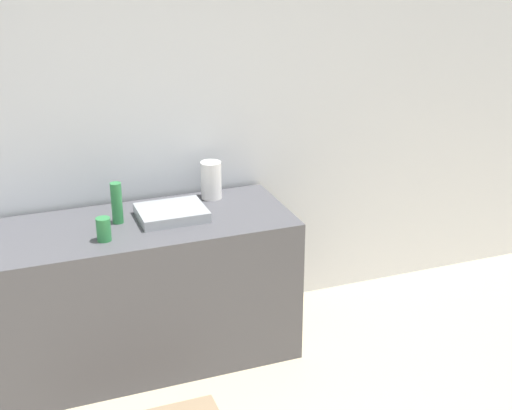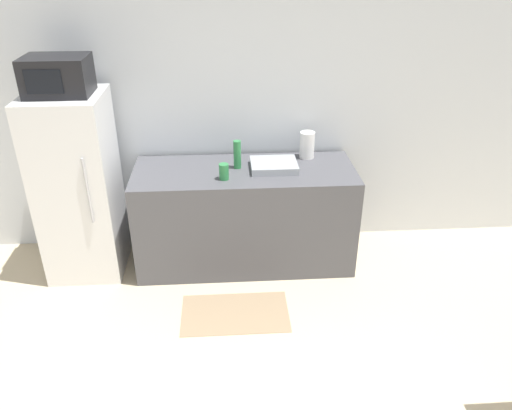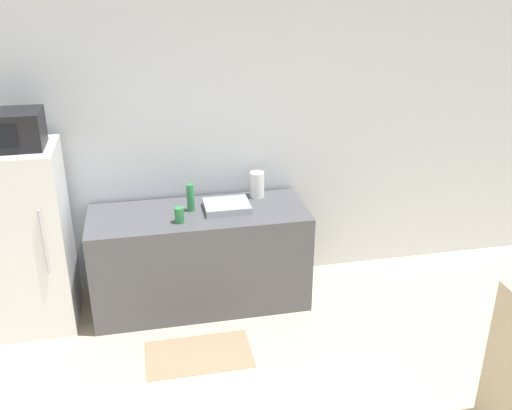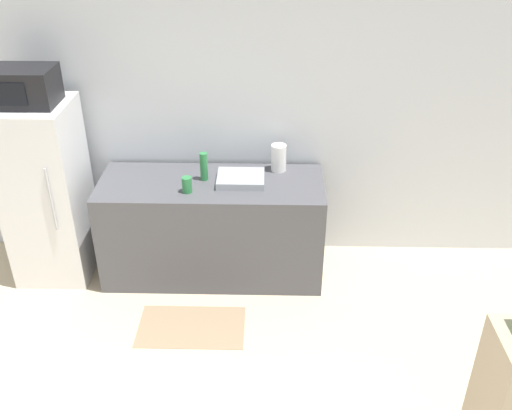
% 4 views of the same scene
% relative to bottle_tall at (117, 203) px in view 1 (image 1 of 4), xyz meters
% --- Properties ---
extents(wall_back, '(8.00, 0.06, 2.60)m').
position_rel_bottle_tall_xyz_m(wall_back, '(-0.05, 0.37, 0.29)').
color(wall_back, silver).
rests_on(wall_back, ground_plane).
extents(counter, '(1.86, 0.72, 0.89)m').
position_rel_bottle_tall_xyz_m(counter, '(0.06, -0.05, -0.56)').
color(counter, '#4C4C51').
rests_on(counter, ground_plane).
extents(sink_basin, '(0.39, 0.31, 0.06)m').
position_rel_bottle_tall_xyz_m(sink_basin, '(0.30, -0.04, -0.09)').
color(sink_basin, '#9EA3A8').
rests_on(sink_basin, counter).
extents(bottle_tall, '(0.06, 0.06, 0.24)m').
position_rel_bottle_tall_xyz_m(bottle_tall, '(0.00, 0.00, 0.00)').
color(bottle_tall, '#2D7F42').
rests_on(bottle_tall, counter).
extents(bottle_short, '(0.08, 0.08, 0.13)m').
position_rel_bottle_tall_xyz_m(bottle_short, '(-0.11, -0.22, -0.05)').
color(bottle_short, '#2D7F42').
rests_on(bottle_short, counter).
extents(paper_towel_roll, '(0.13, 0.13, 0.23)m').
position_rel_bottle_tall_xyz_m(paper_towel_roll, '(0.62, 0.19, -0.00)').
color(paper_towel_roll, white).
rests_on(paper_towel_roll, counter).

